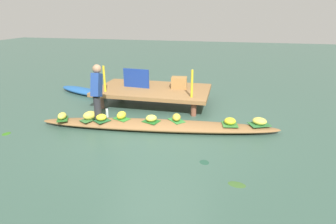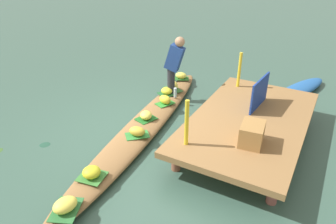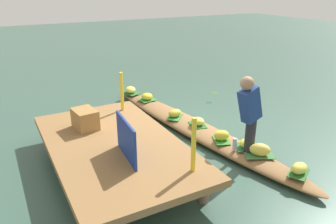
{
  "view_description": "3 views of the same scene",
  "coord_description": "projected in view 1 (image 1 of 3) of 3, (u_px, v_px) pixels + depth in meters",
  "views": [
    {
      "loc": [
        1.5,
        -5.5,
        2.52
      ],
      "look_at": [
        0.22,
        0.12,
        0.39
      ],
      "focal_mm": 29.0,
      "sensor_mm": 36.0,
      "label": 1
    },
    {
      "loc": [
        4.13,
        2.81,
        3.09
      ],
      "look_at": [
        -0.09,
        0.47,
        0.48
      ],
      "focal_mm": 34.01,
      "sensor_mm": 36.0,
      "label": 2
    },
    {
      "loc": [
        -4.74,
        3.12,
        2.64
      ],
      "look_at": [
        0.18,
        0.43,
        0.42
      ],
      "focal_mm": 34.77,
      "sensor_mm": 36.0,
      "label": 3
    }
  ],
  "objects": [
    {
      "name": "banana_bunch_4",
      "position": [
        101.0,
        117.0,
        6.19
      ],
      "size": [
        0.31,
        0.31,
        0.15
      ],
      "primitive_type": "ellipsoid",
      "rotation": [
        0.0,
        0.0,
        5.12
      ],
      "color": "yellow",
      "rests_on": "vendor_boat"
    },
    {
      "name": "railing_post_east",
      "position": [
        192.0,
        84.0,
        6.87
      ],
      "size": [
        0.06,
        0.06,
        0.71
      ],
      "primitive_type": "cylinder",
      "color": "yellow",
      "rests_on": "dock_platform"
    },
    {
      "name": "banana_bunch_3",
      "position": [
        230.0,
        121.0,
        5.97
      ],
      "size": [
        0.34,
        0.33,
        0.15
      ],
      "primitive_type": "ellipsoid",
      "rotation": [
        0.0,
        0.0,
        5.86
      ],
      "color": "yellow",
      "rests_on": "vendor_boat"
    },
    {
      "name": "leaf_mat_3",
      "position": [
        230.0,
        124.0,
        6.0
      ],
      "size": [
        0.38,
        0.41,
        0.01
      ],
      "primitive_type": "cube",
      "rotation": [
        0.0,
        0.0,
        1.74
      ],
      "color": "#3A7B34",
      "rests_on": "vendor_boat"
    },
    {
      "name": "banana_bunch_2",
      "position": [
        260.0,
        121.0,
        5.96
      ],
      "size": [
        0.36,
        0.31,
        0.16
      ],
      "primitive_type": "ellipsoid",
      "rotation": [
        0.0,
        0.0,
        2.88
      ],
      "color": "#F3DB50",
      "rests_on": "vendor_boat"
    },
    {
      "name": "banana_bunch_6",
      "position": [
        177.0,
        117.0,
        6.18
      ],
      "size": [
        0.24,
        0.31,
        0.16
      ],
      "primitive_type": "ellipsoid",
      "rotation": [
        0.0,
        0.0,
        4.9
      ],
      "color": "gold",
      "rests_on": "vendor_boat"
    },
    {
      "name": "drifting_plant_2",
      "position": [
        204.0,
        162.0,
        4.84
      ],
      "size": [
        0.24,
        0.25,
        0.01
      ],
      "primitive_type": "ellipsoid",
      "rotation": [
        0.0,
        0.0,
        2.26
      ],
      "color": "#214836",
      "rests_on": "ground"
    },
    {
      "name": "produce_crate",
      "position": [
        179.0,
        83.0,
        7.79
      ],
      "size": [
        0.47,
        0.37,
        0.32
      ],
      "primitive_type": "cube",
      "rotation": [
        0.0,
        0.0,
        0.12
      ],
      "color": "#A0733D",
      "rests_on": "dock_platform"
    },
    {
      "name": "water_bottle",
      "position": [
        107.0,
        113.0,
        6.38
      ],
      "size": [
        0.06,
        0.06,
        0.2
      ],
      "primitive_type": "cylinder",
      "color": "silver",
      "rests_on": "vendor_boat"
    },
    {
      "name": "moored_boat",
      "position": [
        84.0,
        91.0,
        8.84
      ],
      "size": [
        2.09,
        1.15,
        0.19
      ],
      "primitive_type": "ellipsoid",
      "rotation": [
        0.0,
        0.0,
        -0.36
      ],
      "color": "#23589D",
      "rests_on": "ground"
    },
    {
      "name": "leaf_mat_7",
      "position": [
        63.0,
        119.0,
        6.3
      ],
      "size": [
        0.38,
        0.44,
        0.01
      ],
      "primitive_type": "cube",
      "rotation": [
        0.0,
        0.0,
        2.06
      ],
      "color": "#266123",
      "rests_on": "vendor_boat"
    },
    {
      "name": "banana_bunch_5",
      "position": [
        151.0,
        118.0,
        6.14
      ],
      "size": [
        0.33,
        0.32,
        0.15
      ],
      "primitive_type": "ellipsoid",
      "rotation": [
        0.0,
        0.0,
        0.57
      ],
      "color": "#EADA51",
      "rests_on": "vendor_boat"
    },
    {
      "name": "canal_water",
      "position": [
        158.0,
        129.0,
        6.22
      ],
      "size": [
        40.0,
        40.0,
        0.0
      ],
      "primitive_type": "plane",
      "color": "#365548",
      "rests_on": "ground"
    },
    {
      "name": "banana_bunch_0",
      "position": [
        121.0,
        115.0,
        6.28
      ],
      "size": [
        0.25,
        0.3,
        0.18
      ],
      "primitive_type": "ellipsoid",
      "rotation": [
        0.0,
        0.0,
        4.45
      ],
      "color": "yellow",
      "rests_on": "vendor_boat"
    },
    {
      "name": "leaf_mat_1",
      "position": [
        90.0,
        119.0,
        6.28
      ],
      "size": [
        0.42,
        0.5,
        0.01
      ],
      "primitive_type": "cube",
      "rotation": [
        0.0,
        0.0,
        1.1
      ],
      "color": "#356E35",
      "rests_on": "vendor_boat"
    },
    {
      "name": "leaf_mat_4",
      "position": [
        102.0,
        120.0,
        6.22
      ],
      "size": [
        0.45,
        0.44,
        0.01
      ],
      "primitive_type": "cube",
      "rotation": [
        0.0,
        0.0,
        2.57
      ],
      "color": "#215C2E",
      "rests_on": "vendor_boat"
    },
    {
      "name": "leaf_mat_0",
      "position": [
        122.0,
        119.0,
        6.31
      ],
      "size": [
        0.43,
        0.37,
        0.01
      ],
      "primitive_type": "cube",
      "rotation": [
        0.0,
        0.0,
        2.73
      ],
      "color": "#30852E",
      "rests_on": "vendor_boat"
    },
    {
      "name": "market_banner",
      "position": [
        136.0,
        78.0,
        7.8
      ],
      "size": [
        0.79,
        0.1,
        0.54
      ],
      "primitive_type": "cube",
      "rotation": [
        0.0,
        0.0,
        -0.09
      ],
      "color": "navy",
      "rests_on": "dock_platform"
    },
    {
      "name": "leaf_mat_5",
      "position": [
        151.0,
        121.0,
        6.16
      ],
      "size": [
        0.42,
        0.38,
        0.01
      ],
      "primitive_type": "cube",
      "rotation": [
        0.0,
        0.0,
        2.82
      ],
      "color": "#206424",
      "rests_on": "vendor_boat"
    },
    {
      "name": "banana_bunch_1",
      "position": [
        90.0,
        115.0,
        6.24
      ],
      "size": [
        0.35,
        0.36,
        0.2
      ],
      "primitive_type": "ellipsoid",
      "rotation": [
        0.0,
        0.0,
        0.85
      ],
      "color": "#EAD04D",
      "rests_on": "vendor_boat"
    },
    {
      "name": "leaf_mat_6",
      "position": [
        176.0,
        120.0,
        6.21
      ],
      "size": [
        0.45,
        0.45,
        0.01
      ],
      "primitive_type": "cube",
      "rotation": [
        0.0,
        0.0,
        2.34
      ],
      "color": "#328136",
      "rests_on": "vendor_boat"
    },
    {
      "name": "dock_platform",
      "position": [
        153.0,
        90.0,
        7.81
      ],
      "size": [
        3.2,
        1.8,
        0.46
      ],
      "color": "olive",
      "rests_on": "ground"
    },
    {
      "name": "vendor_person",
      "position": [
        97.0,
        89.0,
        6.11
      ],
      "size": [
        0.23,
        0.44,
        1.24
      ],
      "color": "#28282D",
      "rests_on": "vendor_boat"
    },
    {
      "name": "vendor_boat",
      "position": [
        158.0,
        125.0,
        6.19
      ],
      "size": [
        5.49,
        1.29,
        0.18
      ],
      "primitive_type": "ellipsoid",
      "rotation": [
        0.0,
        0.0,
        0.12
      ],
      "color": "olive",
      "rests_on": "ground"
    },
    {
      "name": "railing_post_west",
      "position": [
        104.0,
        79.0,
        7.37
      ],
      "size": [
        0.06,
        0.06,
        0.71
      ],
      "primitive_type": "cylinder",
      "color": "yellow",
      "rests_on": "dock_platform"
    },
    {
      "name": "drifting_plant_0",
      "position": [
        6.0,
        134.0,
        5.97
      ],
      "size": [
        0.17,
        0.2,
        0.01
      ],
      "primitive_type": "ellipsoid",
      "rotation": [
        0.0,
        0.0,
        3.11
      ],
      "color": "#33711B",
      "rests_on": "ground"
    },
    {
      "name": "drifting_plant_1",
      "position": [
        237.0,
        184.0,
        4.21
      ],
      "size": [
        0.3,
        0.2,
        0.01
      ],
      "primitive_type": "ellipsoid",
      "rotation": [
        0.0,
        0.0,
        3.02
      ],
      "color": "#385E28",
      "rests_on": "ground"
    },
    {
      "name": "banana_bunch_7",
      "position": [
        62.0,
        116.0,
        6.27
      ],
      "size": [
        0.23,
        0.3,
        0.15
      ],
      "primitive_type": "ellipsoid",
      "rotation": [
        0.0,
        0.0,
        1.79
      ],
      "color": "#EAD84D",
      "rests_on": "vendor_boat"
    },
    {
      "name": "leaf_mat_2",
      "position": [
        259.0,
        124.0,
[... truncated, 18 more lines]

